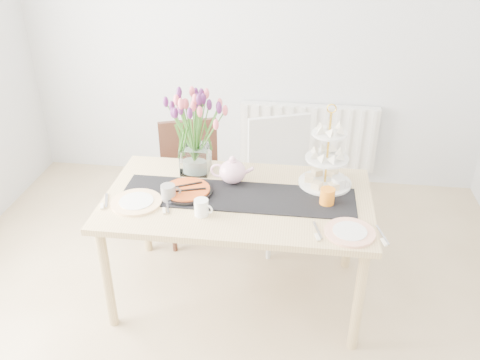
# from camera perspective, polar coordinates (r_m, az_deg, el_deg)

# --- Properties ---
(room_shell) EXTENTS (4.50, 4.50, 4.50)m
(room_shell) POSITION_cam_1_polar(r_m,az_deg,el_deg) (2.27, -4.48, 2.18)
(room_shell) COLOR tan
(room_shell) RESTS_ON ground
(radiator) EXTENTS (1.20, 0.08, 0.60)m
(radiator) POSITION_cam_1_polar(r_m,az_deg,el_deg) (4.57, 7.61, 4.81)
(radiator) COLOR white
(radiator) RESTS_ON room_shell
(dining_table) EXTENTS (1.60, 0.90, 0.75)m
(dining_table) POSITION_cam_1_polar(r_m,az_deg,el_deg) (3.09, -0.25, -3.11)
(dining_table) COLOR tan
(dining_table) RESTS_ON ground
(chair_brown) EXTENTS (0.56, 0.56, 0.88)m
(chair_brown) POSITION_cam_1_polar(r_m,az_deg,el_deg) (3.84, -5.47, 0.95)
(chair_brown) COLOR #341913
(chair_brown) RESTS_ON ground
(chair_white) EXTENTS (0.61, 0.61, 0.94)m
(chair_white) POSITION_cam_1_polar(r_m,az_deg,el_deg) (3.74, 4.84, 0.91)
(chair_white) COLOR silver
(chair_white) RESTS_ON ground
(table_runner) EXTENTS (1.40, 0.35, 0.01)m
(table_runner) POSITION_cam_1_polar(r_m,az_deg,el_deg) (3.05, -0.25, -1.83)
(table_runner) COLOR black
(table_runner) RESTS_ON dining_table
(tulip_vase) EXTENTS (0.65, 0.65, 0.56)m
(tulip_vase) POSITION_cam_1_polar(r_m,az_deg,el_deg) (3.19, -5.21, 6.72)
(tulip_vase) COLOR silver
(tulip_vase) RESTS_ON dining_table
(cake_stand) EXTENTS (0.33, 0.33, 0.48)m
(cake_stand) POSITION_cam_1_polar(r_m,az_deg,el_deg) (3.15, 9.67, 1.64)
(cake_stand) COLOR gold
(cake_stand) RESTS_ON dining_table
(teapot) EXTENTS (0.27, 0.22, 0.17)m
(teapot) POSITION_cam_1_polar(r_m,az_deg,el_deg) (3.15, -0.85, 0.95)
(teapot) COLOR silver
(teapot) RESTS_ON dining_table
(cream_jug) EXTENTS (0.10, 0.10, 0.09)m
(cream_jug) POSITION_cam_1_polar(r_m,az_deg,el_deg) (3.15, 10.98, -0.43)
(cream_jug) COLOR silver
(cream_jug) RESTS_ON dining_table
(tart_tin) EXTENTS (0.31, 0.31, 0.04)m
(tart_tin) POSITION_cam_1_polar(r_m,az_deg,el_deg) (3.08, -5.98, -1.27)
(tart_tin) COLOR black
(tart_tin) RESTS_ON dining_table
(mug_grey) EXTENTS (0.12, 0.12, 0.10)m
(mug_grey) POSITION_cam_1_polar(r_m,az_deg,el_deg) (3.01, -8.05, -1.46)
(mug_grey) COLOR gray
(mug_grey) RESTS_ON dining_table
(mug_white) EXTENTS (0.10, 0.10, 0.10)m
(mug_white) POSITION_cam_1_polar(r_m,az_deg,el_deg) (2.87, -4.36, -3.08)
(mug_white) COLOR white
(mug_white) RESTS_ON dining_table
(mug_orange) EXTENTS (0.12, 0.12, 0.10)m
(mug_orange) POSITION_cam_1_polar(r_m,az_deg,el_deg) (2.99, 9.77, -1.86)
(mug_orange) COLOR orange
(mug_orange) RESTS_ON dining_table
(plate_left) EXTENTS (0.38, 0.38, 0.02)m
(plate_left) POSITION_cam_1_polar(r_m,az_deg,el_deg) (3.04, -11.55, -2.46)
(plate_left) COLOR white
(plate_left) RESTS_ON dining_table
(plate_right) EXTENTS (0.33, 0.33, 0.01)m
(plate_right) POSITION_cam_1_polar(r_m,az_deg,el_deg) (2.79, 12.22, -5.75)
(plate_right) COLOR white
(plate_right) RESTS_ON dining_table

